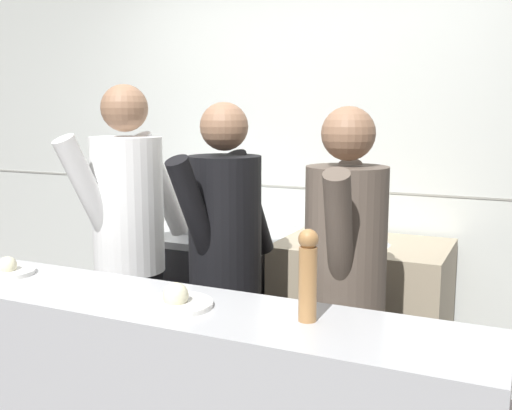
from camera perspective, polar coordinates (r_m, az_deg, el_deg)
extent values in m
cube|color=silver|center=(3.78, 5.00, 3.94)|extent=(8.00, 0.06, 2.60)
cube|color=gray|center=(3.77, 4.81, 1.63)|extent=(8.00, 0.00, 0.01)
cube|color=#38383D|center=(3.79, -4.13, -9.52)|extent=(0.90, 0.70, 0.86)
cube|color=#B7BABF|center=(3.68, -4.21, -2.88)|extent=(0.92, 0.71, 0.04)
cube|color=#B7BABF|center=(3.50, -6.84, -10.05)|extent=(0.81, 0.03, 0.10)
cube|color=gray|center=(3.45, 10.07, -11.02)|extent=(0.90, 0.65, 0.92)
cylinder|color=#B7BABF|center=(3.68, -5.45, -0.75)|extent=(0.27, 0.27, 0.23)
cylinder|color=#B7BABF|center=(3.66, -5.48, 0.93)|extent=(0.29, 0.29, 0.01)
cone|color=#B7BABF|center=(3.27, 10.50, -2.99)|extent=(0.26, 0.26, 0.08)
cylinder|color=white|center=(2.73, -22.57, -5.93)|extent=(0.22, 0.22, 0.02)
sphere|color=beige|center=(2.72, -22.61, -5.34)|extent=(0.08, 0.08, 0.08)
cylinder|color=white|center=(2.14, -7.65, -9.36)|extent=(0.26, 0.26, 0.02)
sphere|color=beige|center=(2.13, -7.67, -8.53)|extent=(0.09, 0.09, 0.09)
cylinder|color=#AD7A47|center=(1.96, 4.95, -7.54)|extent=(0.06, 0.06, 0.25)
sphere|color=#AD7A47|center=(1.92, 5.01, -3.25)|extent=(0.07, 0.07, 0.07)
cube|color=black|center=(3.28, -11.68, -13.06)|extent=(0.35, 0.29, 0.82)
cylinder|color=white|center=(3.08, -12.12, 0.04)|extent=(0.46, 0.46, 0.68)
sphere|color=#8C664C|center=(3.04, -12.43, 9.00)|extent=(0.23, 0.23, 0.23)
cylinder|color=white|center=(3.18, -8.99, 1.88)|extent=(0.22, 0.36, 0.57)
cylinder|color=white|center=(2.96, -15.60, 1.11)|extent=(0.22, 0.36, 0.57)
cube|color=black|center=(3.00, -2.87, -15.42)|extent=(0.32, 0.24, 0.78)
cylinder|color=black|center=(2.78, -2.98, -1.93)|extent=(0.40, 0.40, 0.65)
sphere|color=#8C664C|center=(2.73, -3.06, 7.48)|extent=(0.22, 0.22, 0.22)
cylinder|color=black|center=(2.93, -0.53, 0.13)|extent=(0.16, 0.34, 0.54)
cylinder|color=black|center=(2.62, -5.75, -0.97)|extent=(0.16, 0.34, 0.54)
cube|color=black|center=(2.73, 8.17, -18.28)|extent=(0.31, 0.23, 0.77)
cylinder|color=brown|center=(2.49, 8.54, -3.68)|extent=(0.38, 0.38, 0.64)
sphere|color=#8C664C|center=(2.43, 8.79, 6.74)|extent=(0.22, 0.22, 0.22)
cylinder|color=brown|center=(2.66, 9.12, -1.19)|extent=(0.15, 0.33, 0.53)
cylinder|color=brown|center=(2.28, 7.94, -2.90)|extent=(0.15, 0.33, 0.53)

